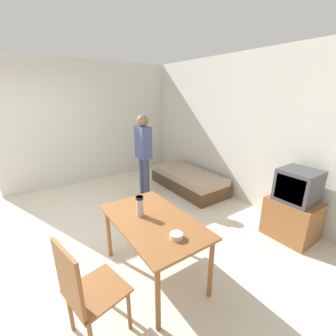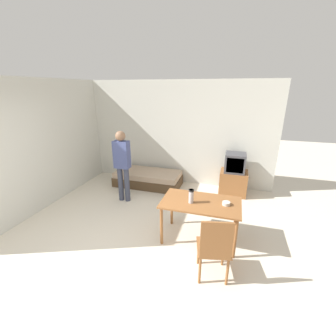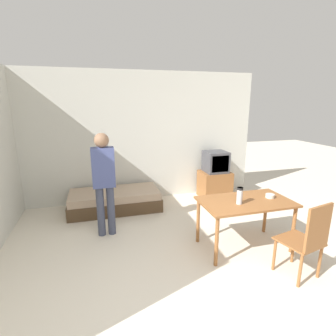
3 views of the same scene
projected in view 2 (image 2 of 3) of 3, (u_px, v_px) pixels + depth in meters
ground_plane at (107, 264)px, 3.38m from camera, size 20.00×20.00×0.00m
wall_back at (170, 133)px, 6.01m from camera, size 5.41×0.06×2.70m
wall_left at (54, 142)px, 5.05m from camera, size 0.06×4.40×2.70m
daybed at (148, 178)px, 6.06m from camera, size 1.76×0.81×0.39m
tv at (234, 176)px, 5.49m from camera, size 0.65×0.54×1.04m
dining_table at (201, 206)px, 3.74m from camera, size 1.29×0.75×0.72m
wooden_chair at (215, 247)px, 2.93m from camera, size 0.52×0.52×0.98m
person_standing at (122, 162)px, 4.98m from camera, size 0.34×0.22×1.64m
thermos_flask at (191, 196)px, 3.64m from camera, size 0.08×0.08×0.23m
mate_bowl at (226, 203)px, 3.60m from camera, size 0.13×0.13×0.05m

